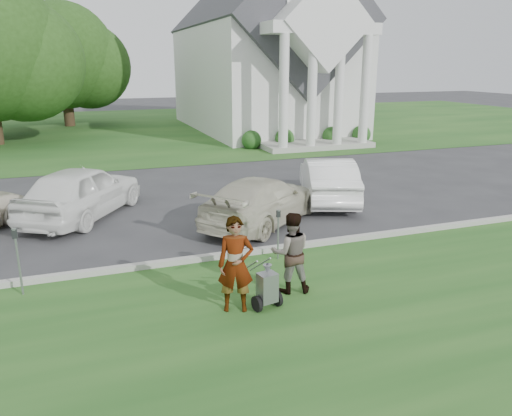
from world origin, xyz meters
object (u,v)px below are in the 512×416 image
parking_meter_near (278,229)px  parking_meter_far (17,254)px  striping_cart (267,288)px  person_right (291,253)px  person_left (236,265)px  car_c (262,201)px  car_d (328,179)px  tree_back (63,61)px  church (264,42)px  car_b (82,191)px

parking_meter_near → parking_meter_far: (-5.64, -0.01, 0.12)m
striping_cart → person_right: size_ratio=0.66×
striping_cart → parking_meter_near: (1.15, 2.25, 0.36)m
person_left → car_c: 5.48m
car_c → car_d: bearing=-101.9°
tree_back → car_d: size_ratio=2.12×
church → striping_cart: size_ratio=21.42×
car_b → car_d: (7.97, -0.81, -0.07)m
tree_back → parking_meter_near: (4.70, -29.94, -3.94)m
person_left → person_right: 1.36m
person_left → parking_meter_near: bearing=68.6°
church → car_d: size_ratio=5.31×
striping_cart → car_c: bearing=59.1°
tree_back → car_b: tree_back is taller
tree_back → person_right: 32.18m
person_left → striping_cart: bearing=4.6°
tree_back → parking_meter_far: bearing=-91.8°
striping_cart → car_b: size_ratio=0.23×
person_left → car_d: person_left is taller
person_left → person_right: (1.30, 0.40, -0.08)m
tree_back → parking_meter_far: 30.21m
church → parking_meter_near: size_ratio=19.27×
person_right → car_b: (-3.90, 6.94, -0.03)m
person_left → parking_meter_far: person_left is taller
parking_meter_far → car_d: car_d is taller
person_left → car_c: size_ratio=0.39×
person_left → parking_meter_far: (-3.92, 2.10, -0.02)m
church → car_b: bearing=-125.3°
parking_meter_near → car_b: size_ratio=0.26×
parking_meter_far → striping_cart: bearing=-26.5°
tree_back → car_d: 27.15m
person_right → car_b: person_right is taller
church → car_c: church is taller
tree_back → person_left: (2.98, -32.05, -3.80)m
church → striping_cart: church is taller
parking_meter_far → car_c: size_ratio=0.30×
striping_cart → person_left: bearing=155.2°
tree_back → person_left: tree_back is taller
church → car_b: 22.45m
car_d → car_c: bearing=47.9°
tree_back → parking_meter_far: size_ratio=6.69×
church → car_b: (-12.63, -17.84, -5.12)m
person_left → car_d: bearing=68.4°
tree_back → parking_meter_near: bearing=-81.1°
car_b → car_c: size_ratio=1.01×
church → parking_meter_far: 27.43m
church → person_right: church is taller
person_left → car_b: bearing=127.4°
striping_cart → church: bearing=58.0°
car_c → parking_meter_far: bearing=74.6°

